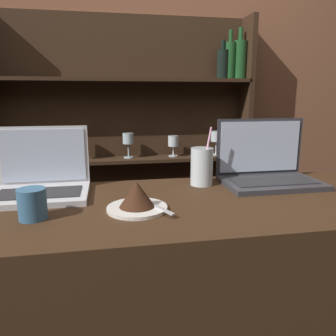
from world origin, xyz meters
TOP-DOWN VIEW (x-y plane):
  - back_wall at (0.00, 1.40)m, footprint 7.00×0.06m
  - back_shelf at (0.02, 1.32)m, footprint 1.48×0.18m
  - laptop_near at (-0.34, 0.44)m, footprint 0.30×0.23m
  - laptop_far at (0.45, 0.44)m, footprint 0.35×0.22m
  - cake_plate at (-0.05, 0.23)m, footprint 0.17×0.18m
  - water_glass at (0.20, 0.46)m, footprint 0.08×0.08m
  - coffee_cup at (-0.33, 0.21)m, footprint 0.07×0.07m

SIDE VIEW (x-z plane):
  - back_shelf at x=0.02m, z-range 0.05..1.88m
  - cake_plate at x=-0.05m, z-range 1.06..1.14m
  - coffee_cup at x=-0.33m, z-range 1.07..1.15m
  - laptop_near at x=-0.34m, z-range 1.01..1.22m
  - laptop_far at x=0.45m, z-range 1.00..1.24m
  - water_glass at x=0.20m, z-range 1.03..1.24m
  - back_wall at x=0.00m, z-range 0.00..2.70m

